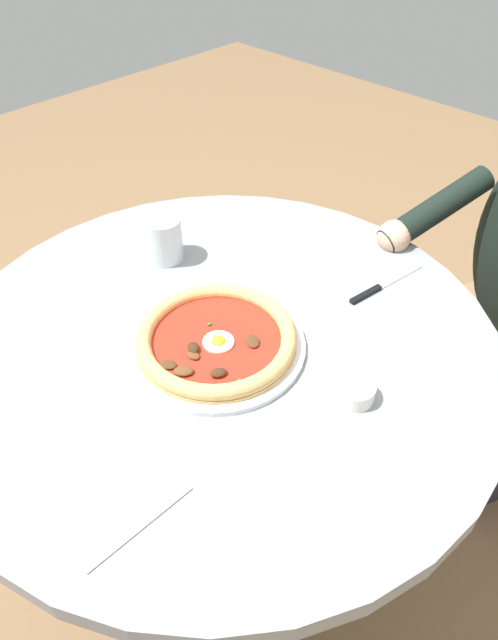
{
  "coord_description": "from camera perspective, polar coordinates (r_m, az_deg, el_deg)",
  "views": [
    {
      "loc": [
        0.48,
        0.53,
        1.41
      ],
      "look_at": [
        -0.03,
        0.04,
        0.77
      ],
      "focal_mm": 31.83,
      "sensor_mm": 36.0,
      "label": 1
    }
  ],
  "objects": [
    {
      "name": "ground_plane",
      "position": [
        1.59,
        -1.86,
        -21.29
      ],
      "size": [
        6.0,
        6.0,
        0.02
      ],
      "primitive_type": "cube",
      "color": "brown"
    },
    {
      "name": "ramekin_capers",
      "position": [
        0.89,
        10.58,
        -7.03
      ],
      "size": [
        0.06,
        0.06,
        0.03
      ],
      "color": "white",
      "rests_on": "dining_table"
    },
    {
      "name": "water_glass",
      "position": [
        1.15,
        -8.58,
        7.81
      ],
      "size": [
        0.08,
        0.08,
        0.09
      ],
      "color": "silver",
      "rests_on": "dining_table"
    },
    {
      "name": "dining_table",
      "position": [
        1.07,
        -2.59,
        -6.21
      ],
      "size": [
        0.97,
        0.97,
        0.73
      ],
      "color": "gray",
      "rests_on": "ground"
    },
    {
      "name": "fork_utensil",
      "position": [
        0.78,
        -10.85,
        -19.69
      ],
      "size": [
        0.16,
        0.01,
        0.0
      ],
      "color": "#BCBCC1",
      "rests_on": "dining_table"
    },
    {
      "name": "pizza_on_plate",
      "position": [
        0.96,
        -3.3,
        -2.03
      ],
      "size": [
        0.3,
        0.3,
        0.04
      ],
      "color": "white",
      "rests_on": "dining_table"
    },
    {
      "name": "steak_knife",
      "position": [
        1.11,
        12.71,
        3.08
      ],
      "size": [
        0.19,
        0.04,
        0.01
      ],
      "color": "silver",
      "rests_on": "dining_table"
    }
  ]
}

